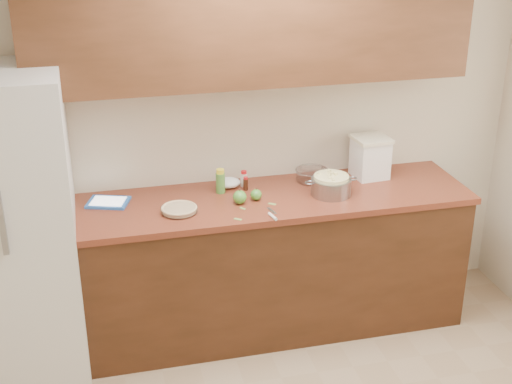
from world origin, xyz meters
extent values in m
plane|color=beige|center=(0.00, 1.80, 1.30)|extent=(3.60, 0.00, 3.60)
cube|color=#472414|center=(0.00, 1.48, 0.44)|extent=(2.60, 0.65, 0.88)
cube|color=brown|center=(0.00, 1.48, 0.90)|extent=(2.64, 0.68, 0.04)
cube|color=#5B311B|center=(0.00, 1.63, 1.95)|extent=(2.60, 0.34, 0.70)
cube|color=silver|center=(-1.44, 1.44, 0.90)|extent=(0.70, 0.70, 1.80)
cylinder|color=silver|center=(-0.50, 1.38, 0.93)|extent=(0.22, 0.22, 0.03)
cylinder|color=#D4B686|center=(-0.50, 1.38, 0.94)|extent=(0.20, 0.20, 0.03)
torus|color=#D4B686|center=(-0.50, 1.38, 0.95)|extent=(0.21, 0.21, 0.02)
cylinder|color=gray|center=(0.45, 1.41, 0.97)|extent=(0.25, 0.25, 0.11)
torus|color=gray|center=(0.31, 1.41, 1.01)|extent=(0.06, 0.06, 0.01)
torus|color=gray|center=(0.58, 1.41, 1.01)|extent=(0.06, 0.06, 0.01)
cylinder|color=beige|center=(0.45, 1.41, 0.99)|extent=(0.22, 0.22, 0.11)
cube|color=white|center=(0.79, 1.63, 1.04)|extent=(0.22, 0.22, 0.25)
cube|color=#EFE5BF|center=(0.79, 1.63, 1.18)|extent=(0.24, 0.24, 0.02)
cube|color=blue|center=(-0.90, 1.60, 0.93)|extent=(0.28, 0.25, 0.02)
cube|color=white|center=(-0.90, 1.60, 0.94)|extent=(0.23, 0.20, 0.00)
cube|color=gray|center=(0.03, 1.27, 0.92)|extent=(0.04, 0.10, 0.00)
cylinder|color=white|center=(0.01, 1.17, 0.93)|extent=(0.04, 0.09, 0.02)
cylinder|color=#4C8C38|center=(-0.21, 1.60, 0.98)|extent=(0.06, 0.06, 0.13)
cylinder|color=yellow|center=(-0.21, 1.60, 1.06)|extent=(0.05, 0.05, 0.03)
cylinder|color=beige|center=(-0.04, 1.67, 0.96)|extent=(0.04, 0.04, 0.09)
cylinder|color=red|center=(-0.04, 1.67, 1.01)|extent=(0.04, 0.04, 0.02)
cylinder|color=black|center=(-0.05, 1.61, 0.96)|extent=(0.03, 0.03, 0.07)
cylinder|color=red|center=(-0.05, 1.61, 1.00)|extent=(0.03, 0.03, 0.01)
cylinder|color=silver|center=(0.40, 1.65, 0.96)|extent=(0.20, 0.20, 0.08)
torus|color=silver|center=(0.40, 1.65, 0.99)|extent=(0.21, 0.21, 0.01)
ellipsoid|color=white|center=(-0.14, 1.67, 0.95)|extent=(0.16, 0.13, 0.06)
sphere|color=#4B9132|center=(-0.13, 1.42, 0.96)|extent=(0.08, 0.08, 0.08)
cylinder|color=#3F2D19|center=(-0.13, 1.42, 1.01)|extent=(0.01, 0.01, 0.01)
sphere|color=#4B9132|center=(-0.02, 1.44, 0.95)|extent=(0.07, 0.07, 0.07)
cylinder|color=#3F2D19|center=(-0.02, 1.44, 0.99)|extent=(0.01, 0.01, 0.01)
cube|color=#8CB156|center=(-0.19, 1.20, 0.92)|extent=(0.05, 0.04, 0.00)
cube|color=#8CB156|center=(-0.13, 1.34, 0.92)|extent=(0.04, 0.04, 0.00)
cube|color=#8CB156|center=(0.06, 1.36, 0.92)|extent=(0.05, 0.04, 0.00)
camera|label=1|loc=(-0.96, -2.39, 2.69)|focal=50.00mm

